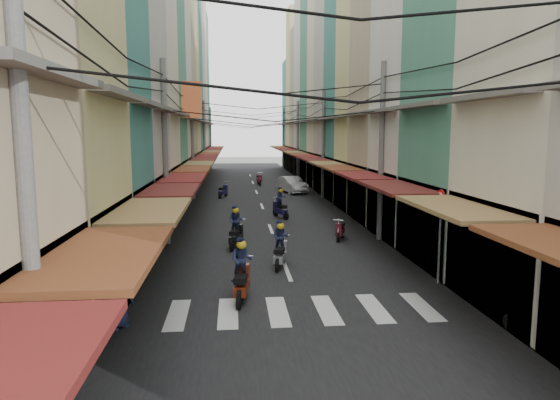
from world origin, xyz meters
TOP-DOWN VIEW (x-y plane):
  - ground at (0.00, 0.00)m, footprint 160.00×160.00m
  - road at (0.00, 20.00)m, footprint 10.00×80.00m
  - sidewalk_left at (-6.50, 20.00)m, footprint 3.00×80.00m
  - sidewalk_right at (6.50, 20.00)m, footprint 3.00×80.00m
  - crosswalk at (-0.00, -6.00)m, footprint 7.55×2.40m
  - building_row_left at (-7.92, 16.56)m, footprint 7.80×67.67m
  - building_row_right at (7.92, 16.45)m, footprint 7.80×68.98m
  - utility_poles at (0.00, 15.01)m, footprint 10.20×66.13m
  - white_car at (2.91, 21.38)m, footprint 5.09×3.12m
  - bicycle at (7.50, -2.49)m, footprint 1.84×1.11m
  - moving_scooters at (-0.57, 5.47)m, footprint 6.12×34.61m
  - parked_scooters at (4.57, -4.44)m, footprint 12.96×12.01m
  - pedestrians at (-4.12, 2.00)m, footprint 12.54×23.43m
  - market_umbrella at (6.85, -5.41)m, footprint 2.51×2.51m
  - traffic_sign at (4.86, -3.88)m, footprint 0.10×0.70m

SIDE VIEW (x-z plane):
  - ground at x=0.00m, z-range 0.00..0.00m
  - white_car at x=2.91m, z-range -0.84..0.84m
  - bicycle at x=7.50m, z-range -0.59..0.59m
  - road at x=0.00m, z-range 0.00..0.02m
  - crosswalk at x=0.00m, z-range 0.02..0.03m
  - sidewalk_left at x=-6.50m, z-range 0.00..0.06m
  - sidewalk_right at x=6.50m, z-range 0.00..0.06m
  - parked_scooters at x=4.57m, z-range -0.03..0.98m
  - moving_scooters at x=-0.57m, z-range -0.42..1.52m
  - pedestrians at x=-4.12m, z-range -0.05..2.20m
  - market_umbrella at x=6.85m, z-range 1.01..3.65m
  - traffic_sign at x=4.86m, z-range 0.76..3.95m
  - utility_poles at x=0.00m, z-range 2.49..10.69m
  - building_row_right at x=7.92m, z-range -1.89..20.71m
  - building_row_left at x=-7.92m, z-range -2.07..21.63m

